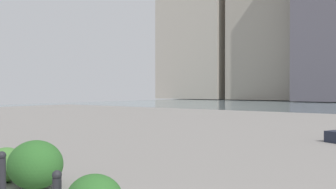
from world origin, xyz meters
The scene contains 5 objects.
building_annex centered at (23.13, -68.18, 15.09)m, with size 16.40×12.34×32.25m.
building_highrise centered at (41.49, -68.76, 18.69)m, with size 16.74×13.69×37.38m.
bollard_mid centered at (4.58, -0.82, 0.41)m, with size 0.13×0.13×0.79m.
shrub_wide centered at (4.82, -1.54, 0.43)m, with size 1.00×0.90×0.85m.
shrub_tall centered at (5.71, -1.48, 0.32)m, with size 0.76×0.68×0.65m.
Camera 1 is at (-0.53, 1.84, 1.71)m, focal length 36.00 mm.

